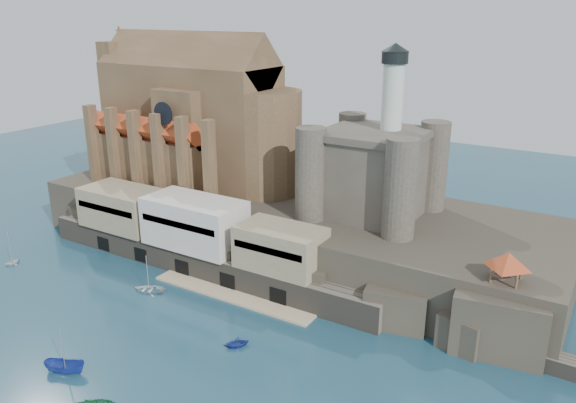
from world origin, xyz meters
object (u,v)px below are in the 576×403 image
(castle_keep, at_px, (374,168))
(boat_2, at_px, (66,372))
(pavilion, at_px, (508,262))
(church, at_px, (197,123))

(castle_keep, height_order, boat_2, castle_keep)
(boat_2, bearing_deg, pavilion, -74.40)
(castle_keep, height_order, pavilion, castle_keep)
(church, xyz_separation_m, castle_keep, (40.21, -0.78, -3.81))
(castle_keep, bearing_deg, church, 178.89)
(church, xyz_separation_m, pavilion, (66.13, -15.85, -9.40))
(church, distance_m, boat_2, 59.44)
(church, height_order, boat_2, church)
(castle_keep, relative_size, boat_2, 5.22)
(church, distance_m, pavilion, 68.65)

